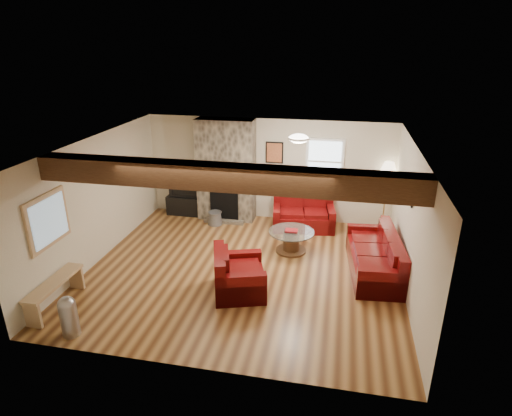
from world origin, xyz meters
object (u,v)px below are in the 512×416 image
(coffee_table, at_px, (291,241))
(television, at_px, (186,187))
(loveseat, at_px, (304,213))
(sofa_three, at_px, (374,254))
(tv_cabinet, at_px, (187,205))
(armchair_red, at_px, (239,272))
(floor_lamp, at_px, (388,173))

(coffee_table, height_order, television, television)
(loveseat, bearing_deg, sofa_three, -57.65)
(loveseat, xyz_separation_m, television, (-3.04, 0.30, 0.35))
(coffee_table, distance_m, tv_cabinet, 3.29)
(television, bearing_deg, sofa_three, -24.65)
(coffee_table, bearing_deg, armchair_red, -112.35)
(loveseat, relative_size, tv_cabinet, 1.46)
(tv_cabinet, height_order, television, television)
(sofa_three, height_order, television, television)
(sofa_three, height_order, armchair_red, armchair_red)
(loveseat, bearing_deg, television, 166.28)
(loveseat, height_order, floor_lamp, floor_lamp)
(loveseat, height_order, coffee_table, loveseat)
(sofa_three, xyz_separation_m, television, (-4.57, 2.10, 0.33))
(coffee_table, xyz_separation_m, floor_lamp, (1.99, 1.57, 1.17))
(coffee_table, bearing_deg, television, 151.92)
(sofa_three, height_order, loveseat, sofa_three)
(loveseat, xyz_separation_m, tv_cabinet, (-3.04, 0.30, -0.14))
(armchair_red, bearing_deg, tv_cabinet, 16.25)
(armchair_red, height_order, tv_cabinet, armchair_red)
(sofa_three, distance_m, loveseat, 2.36)
(armchair_red, bearing_deg, coffee_table, -39.79)
(television, relative_size, floor_lamp, 0.50)
(sofa_three, distance_m, armchair_red, 2.66)
(coffee_table, xyz_separation_m, tv_cabinet, (-2.90, 1.55, 0.01))
(loveseat, distance_m, coffee_table, 1.26)
(tv_cabinet, relative_size, floor_lamp, 0.59)
(armchair_red, relative_size, tv_cabinet, 1.02)
(loveseat, relative_size, coffee_table, 1.49)
(sofa_three, relative_size, floor_lamp, 1.24)
(armchair_red, relative_size, coffee_table, 1.04)
(loveseat, relative_size, floor_lamp, 0.87)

